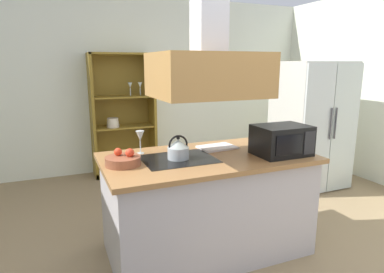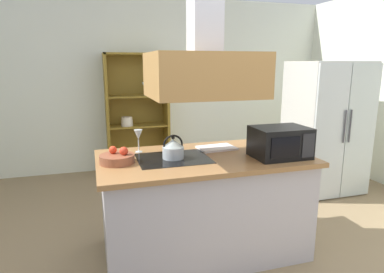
{
  "view_description": "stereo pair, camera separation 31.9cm",
  "coord_description": "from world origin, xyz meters",
  "px_view_note": "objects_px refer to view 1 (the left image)",
  "views": [
    {
      "loc": [
        -1.27,
        -2.31,
        1.68
      ],
      "look_at": [
        -0.07,
        0.57,
        1.0
      ],
      "focal_mm": 31.22,
      "sensor_mm": 36.0,
      "label": 1
    },
    {
      "loc": [
        -0.97,
        -2.42,
        1.68
      ],
      "look_at": [
        -0.07,
        0.57,
        1.0
      ],
      "focal_mm": 31.22,
      "sensor_mm": 36.0,
      "label": 2
    }
  ],
  "objects_px": {
    "dish_cabinet": "(123,121)",
    "wine_glass_on_counter": "(140,137)",
    "refrigerator": "(311,125)",
    "microwave": "(282,140)",
    "kettle": "(178,149)",
    "fruit_bowl": "(123,160)",
    "cutting_board": "(217,147)"
  },
  "relations": [
    {
      "from": "microwave",
      "to": "wine_glass_on_counter",
      "type": "distance_m",
      "value": 1.24
    },
    {
      "from": "refrigerator",
      "to": "cutting_board",
      "type": "height_order",
      "value": "refrigerator"
    },
    {
      "from": "fruit_bowl",
      "to": "wine_glass_on_counter",
      "type": "bearing_deg",
      "value": 53.81
    },
    {
      "from": "wine_glass_on_counter",
      "to": "dish_cabinet",
      "type": "bearing_deg",
      "value": 82.76
    },
    {
      "from": "refrigerator",
      "to": "dish_cabinet",
      "type": "distance_m",
      "value": 2.76
    },
    {
      "from": "refrigerator",
      "to": "wine_glass_on_counter",
      "type": "height_order",
      "value": "refrigerator"
    },
    {
      "from": "wine_glass_on_counter",
      "to": "cutting_board",
      "type": "bearing_deg",
      "value": -7.47
    },
    {
      "from": "kettle",
      "to": "fruit_bowl",
      "type": "distance_m",
      "value": 0.46
    },
    {
      "from": "wine_glass_on_counter",
      "to": "fruit_bowl",
      "type": "bearing_deg",
      "value": -126.19
    },
    {
      "from": "refrigerator",
      "to": "dish_cabinet",
      "type": "height_order",
      "value": "dish_cabinet"
    },
    {
      "from": "microwave",
      "to": "fruit_bowl",
      "type": "bearing_deg",
      "value": 170.65
    },
    {
      "from": "dish_cabinet",
      "to": "microwave",
      "type": "relative_size",
      "value": 4.0
    },
    {
      "from": "dish_cabinet",
      "to": "refrigerator",
      "type": "bearing_deg",
      "value": -34.47
    },
    {
      "from": "refrigerator",
      "to": "fruit_bowl",
      "type": "bearing_deg",
      "value": -160.33
    },
    {
      "from": "refrigerator",
      "to": "microwave",
      "type": "height_order",
      "value": "refrigerator"
    },
    {
      "from": "refrigerator",
      "to": "wine_glass_on_counter",
      "type": "bearing_deg",
      "value": -164.69
    },
    {
      "from": "refrigerator",
      "to": "cutting_board",
      "type": "relative_size",
      "value": 5.04
    },
    {
      "from": "kettle",
      "to": "cutting_board",
      "type": "bearing_deg",
      "value": 23.29
    },
    {
      "from": "microwave",
      "to": "fruit_bowl",
      "type": "xyz_separation_m",
      "value": [
        -1.34,
        0.22,
        -0.09
      ]
    },
    {
      "from": "dish_cabinet",
      "to": "kettle",
      "type": "height_order",
      "value": "dish_cabinet"
    },
    {
      "from": "kettle",
      "to": "fruit_bowl",
      "type": "bearing_deg",
      "value": 179.37
    },
    {
      "from": "dish_cabinet",
      "to": "cutting_board",
      "type": "bearing_deg",
      "value": -79.71
    },
    {
      "from": "microwave",
      "to": "cutting_board",
      "type": "bearing_deg",
      "value": 134.76
    },
    {
      "from": "cutting_board",
      "to": "wine_glass_on_counter",
      "type": "distance_m",
      "value": 0.74
    },
    {
      "from": "dish_cabinet",
      "to": "fruit_bowl",
      "type": "bearing_deg",
      "value": -101.08
    },
    {
      "from": "dish_cabinet",
      "to": "cutting_board",
      "type": "relative_size",
      "value": 5.41
    },
    {
      "from": "dish_cabinet",
      "to": "kettle",
      "type": "bearing_deg",
      "value": -90.89
    },
    {
      "from": "kettle",
      "to": "cutting_board",
      "type": "height_order",
      "value": "kettle"
    },
    {
      "from": "microwave",
      "to": "wine_glass_on_counter",
      "type": "xyz_separation_m",
      "value": [
        -1.13,
        0.51,
        0.02
      ]
    },
    {
      "from": "refrigerator",
      "to": "microwave",
      "type": "distance_m",
      "value": 1.89
    },
    {
      "from": "dish_cabinet",
      "to": "wine_glass_on_counter",
      "type": "relative_size",
      "value": 8.94
    },
    {
      "from": "refrigerator",
      "to": "fruit_bowl",
      "type": "xyz_separation_m",
      "value": [
        -2.78,
        -0.99,
        0.08
      ]
    }
  ]
}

